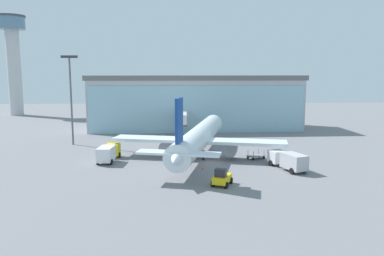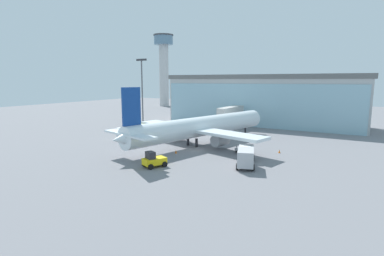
{
  "view_description": "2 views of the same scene",
  "coord_description": "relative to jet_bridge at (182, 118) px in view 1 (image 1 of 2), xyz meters",
  "views": [
    {
      "loc": [
        -5.65,
        -58.76,
        14.38
      ],
      "look_at": [
        -2.54,
        4.69,
        5.02
      ],
      "focal_mm": 35.0,
      "sensor_mm": 36.0,
      "label": 1
    },
    {
      "loc": [
        26.41,
        -44.87,
        12.22
      ],
      "look_at": [
        -3.7,
        5.22,
        2.9
      ],
      "focal_mm": 28.0,
      "sensor_mm": 36.0,
      "label": 2
    }
  ],
  "objects": [
    {
      "name": "apron_light_mast",
      "position": [
        -22.18,
        -9.17,
        6.35
      ],
      "size": [
        3.2,
        0.4,
        17.79
      ],
      "color": "#59595E",
      "rests_on": "ground"
    },
    {
      "name": "catering_truck",
      "position": [
        -12.55,
        -24.03,
        -2.8
      ],
      "size": [
        3.09,
        7.48,
        2.65
      ],
      "rotation": [
        0.0,
        0.0,
        1.47
      ],
      "color": "yellow",
      "rests_on": "ground"
    },
    {
      "name": "baggage_cart",
      "position": [
        12.06,
        -23.45,
        -3.77
      ],
      "size": [
        3.22,
        2.69,
        1.5
      ],
      "rotation": [
        0.0,
        0.0,
        3.61
      ],
      "color": "gray",
      "rests_on": "ground"
    },
    {
      "name": "control_tower",
      "position": [
        -55.85,
        46.47,
        16.73
      ],
      "size": [
        9.32,
        9.32,
        33.41
      ],
      "color": "beige",
      "rests_on": "ground"
    },
    {
      "name": "airplane",
      "position": [
        2.54,
        -21.7,
        -0.84
      ],
      "size": [
        29.46,
        38.13,
        11.2
      ],
      "rotation": [
        0.0,
        0.0,
        1.33
      ],
      "color": "white",
      "rests_on": "ground"
    },
    {
      "name": "ground",
      "position": [
        3.87,
        -25.93,
        -4.27
      ],
      "size": [
        240.0,
        240.0,
        0.0
      ],
      "primitive_type": "plane",
      "color": "slate"
    },
    {
      "name": "jet_bridge",
      "position": [
        0.0,
        0.0,
        0.0
      ],
      "size": [
        2.57,
        13.94,
        5.64
      ],
      "rotation": [
        0.0,
        0.0,
        1.55
      ],
      "color": "beige",
      "rests_on": "ground"
    },
    {
      "name": "pushback_tug",
      "position": [
        4.34,
        -38.22,
        -3.3
      ],
      "size": [
        3.18,
        3.65,
        2.3
      ],
      "rotation": [
        0.0,
        0.0,
        1.16
      ],
      "color": "yellow",
      "rests_on": "ground"
    },
    {
      "name": "safety_cone_nose",
      "position": [
        2.53,
        -29.93,
        -4.0
      ],
      "size": [
        0.36,
        0.36,
        0.55
      ],
      "primitive_type": "cone",
      "color": "orange",
      "rests_on": "ground"
    },
    {
      "name": "fuel_truck",
      "position": [
        15.31,
        -30.79,
        -2.8
      ],
      "size": [
        4.53,
        7.61,
        2.65
      ],
      "rotation": [
        0.0,
        0.0,
        1.91
      ],
      "color": "silver",
      "rests_on": "ground"
    },
    {
      "name": "safety_cone_wingtip",
      "position": [
        17.48,
        -20.62,
        -4.0
      ],
      "size": [
        0.36,
        0.36,
        0.55
      ],
      "primitive_type": "cone",
      "color": "orange",
      "rests_on": "ground"
    },
    {
      "name": "terminal_building",
      "position": [
        3.87,
        11.77,
        2.63
      ],
      "size": [
        54.3,
        16.03,
        13.79
      ],
      "rotation": [
        0.0,
        0.0,
        0.02
      ],
      "color": "#B5B5B5",
      "rests_on": "ground"
    }
  ]
}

